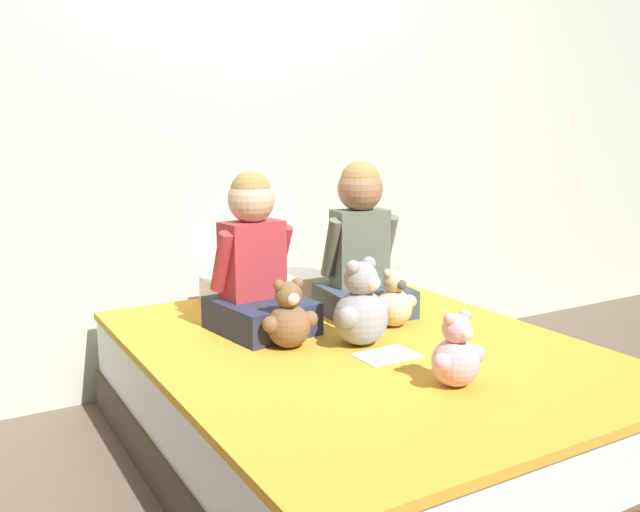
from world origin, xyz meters
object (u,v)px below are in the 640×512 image
Objects in this scene: teddy_bear_held_by_left_child at (289,319)px; teddy_bear_at_foot_of_bed at (456,355)px; pillow_at_headboard at (267,288)px; teddy_bear_between_children at (361,309)px; child_on_left at (256,266)px; teddy_bear_held_by_right_child at (394,302)px; bed at (358,401)px; sign_card at (387,355)px; child_on_right at (362,247)px.

teddy_bear_at_foot_of_bed is at bearing -60.87° from teddy_bear_held_by_left_child.
teddy_bear_at_foot_of_bed reaches higher than pillow_at_headboard.
teddy_bear_at_foot_of_bed is (0.03, -0.48, -0.03)m from teddy_bear_between_children.
teddy_bear_held_by_right_child is (0.48, -0.24, -0.15)m from child_on_left.
bed is at bearing -90.00° from pillow_at_headboard.
sign_card is at bearing -84.94° from bed.
bed is 0.42m from teddy_bear_held_by_right_child.
teddy_bear_held_by_left_child is at bearing 134.33° from sign_card.
child_on_left is at bearing -173.50° from child_on_right.
child_on_right is 3.04× the size of sign_card.
bed is at bearing 153.54° from teddy_bear_between_children.
child_on_right is at bearing -57.73° from pillow_at_headboard.
child_on_left is at bearing 105.97° from teddy_bear_between_children.
sign_card is at bearing -41.24° from teddy_bear_held_by_left_child.
child_on_left is 0.49m from child_on_right.
teddy_bear_at_foot_of_bed is (-0.22, -0.84, -0.18)m from child_on_right.
pillow_at_headboard is at bearing 51.20° from child_on_left.
teddy_bear_held_by_left_child is at bearing 177.97° from teddy_bear_held_by_right_child.
bed is 0.35m from teddy_bear_between_children.
teddy_bear_held_by_left_child is 0.64m from teddy_bear_at_foot_of_bed.
bed is 8.92× the size of sign_card.
teddy_bear_held_by_left_child is 0.37m from sign_card.
bed is 0.27m from sign_card.
child_on_left is 0.63m from sign_card.
teddy_bear_at_foot_of_bed is (0.03, -0.48, 0.32)m from bed.
child_on_left reaches higher than teddy_bear_at_foot_of_bed.
child_on_right is 2.02× the size of teddy_bear_between_children.
child_on_right is 0.52m from pillow_at_headboard.
pillow_at_headboard is 2.56× the size of sign_card.
teddy_bear_between_children is (0.01, -0.00, 0.35)m from bed.
teddy_bear_held_by_right_child reaches higher than bed.
teddy_bear_held_by_left_child is 0.70m from pillow_at_headboard.
teddy_bear_held_by_right_child is (-0.00, -0.24, -0.18)m from child_on_right.
child_on_right is 0.58m from teddy_bear_held_by_left_child.
child_on_right is at bearing 55.36° from bed.
teddy_bear_held_by_right_child is at bearing 26.40° from bed.
teddy_bear_at_foot_of_bed reaches higher than bed.
child_on_left reaches higher than teddy_bear_between_children.
sign_card reaches higher than bed.
teddy_bear_held_by_left_child reaches higher than bed.
child_on_right is at bearing -7.81° from child_on_left.
teddy_bear_at_foot_of_bed is at bearing -79.83° from child_on_left.
teddy_bear_held_by_left_child reaches higher than pillow_at_headboard.
child_on_left is at bearing -121.15° from pillow_at_headboard.
child_on_right reaches higher than child_on_left.
bed is 7.99× the size of teddy_bear_at_foot_of_bed.
sign_card is (0.01, -0.91, -0.05)m from pillow_at_headboard.
teddy_bear_between_children is (-0.24, -0.36, -0.15)m from child_on_right.
child_on_right is at bearing 32.86° from teddy_bear_held_by_left_child.
child_on_right is at bearing 38.18° from teddy_bear_between_children.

